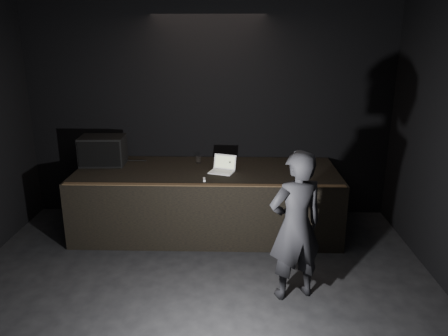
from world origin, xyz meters
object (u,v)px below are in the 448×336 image
object	(u,v)px
stage_riser	(207,200)
person	(296,226)
laptop	(223,167)
stage_monitor	(103,151)
beer_can	(230,166)

from	to	relation	value
stage_riser	person	distance (m)	2.17
person	stage_riser	bearing A→B (deg)	-76.94
laptop	person	world-z (taller)	person
stage_riser	stage_monitor	size ratio (longest dim) A/B	5.66
laptop	stage_riser	bearing A→B (deg)	-177.48
stage_riser	beer_can	distance (m)	0.68
person	laptop	bearing A→B (deg)	-82.12
laptop	person	xyz separation A→B (m)	(0.88, -1.73, -0.16)
beer_can	person	bearing A→B (deg)	-66.89
beer_can	person	distance (m)	1.97
stage_riser	person	world-z (taller)	person
stage_riser	person	size ratio (longest dim) A/B	2.22
beer_can	person	world-z (taller)	person
stage_monitor	person	world-z (taller)	person
beer_can	stage_riser	bearing A→B (deg)	179.75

